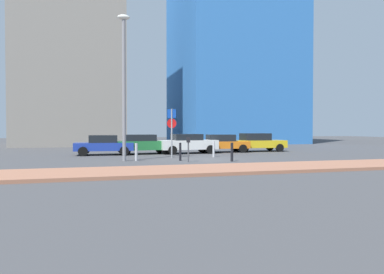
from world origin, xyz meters
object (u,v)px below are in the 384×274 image
Objects in this scene: parked_car_yellow at (257,142)px; traffic_bollard_near at (136,152)px; traffic_bollard_far at (214,149)px; traffic_bollard_edge at (180,152)px; parked_car_white at (188,143)px; parked_car_blue at (104,145)px; traffic_bollard_mid at (232,152)px; parked_car_green at (143,144)px; street_lamp at (124,77)px; parking_meter at (188,146)px; parked_car_orange at (223,143)px; parking_sign_post at (172,127)px.

traffic_bollard_near is (-10.52, -5.96, -0.26)m from parked_car_yellow.
traffic_bollard_edge is at bearing -143.25° from traffic_bollard_far.
parked_car_white is 6.82m from traffic_bollard_near.
traffic_bollard_mid is at bearing -45.85° from parked_car_blue.
traffic_bollard_mid is (5.17, -1.84, 0.03)m from traffic_bollard_near.
street_lamp reaches higher than parked_car_green.
parked_car_yellow reaches higher than traffic_bollard_mid.
parking_meter is at bearing -104.40° from parked_car_white.
traffic_bollard_near is at bearing -142.18° from parked_car_orange.
traffic_bollard_edge is (-2.74, -2.04, -0.01)m from traffic_bollard_far.
traffic_bollard_far is at bearing -3.20° from parking_sign_post.
street_lamp is at bearing 168.51° from traffic_bollard_edge.
parking_meter is 1.29× the size of traffic_bollard_mid.
parking_sign_post reaches higher than parked_car_orange.
traffic_bollard_edge is (1.38, -6.11, -0.24)m from parked_car_green.
parking_meter is 0.16× the size of street_lamp.
traffic_bollard_near is at bearing -101.14° from parked_car_green.
parking_meter is 1.35× the size of traffic_bollard_near.
parked_car_yellow is at bearing 29.54° from traffic_bollard_near.
parking_sign_post is 4.59m from traffic_bollard_mid.
traffic_bollard_mid is 1.03× the size of traffic_bollard_edge.
parked_car_white is at bearing 96.01° from traffic_bollard_mid.
parked_car_orange is 3.76× the size of traffic_bollard_mid.
traffic_bollard_mid is at bearing -83.99° from parked_car_white.
traffic_bollard_far is (5.87, 1.41, -4.27)m from street_lamp.
traffic_bollard_mid is (5.85, -1.83, -4.27)m from street_lamp.
traffic_bollard_edge is (-8.07, -6.62, -0.25)m from parked_car_yellow.
parking_sign_post is 3.22m from traffic_bollard_near.
parking_meter is at bearing -130.05° from traffic_bollard_far.
traffic_bollard_mid is (2.48, -0.26, -0.36)m from parking_meter.
parked_car_orange is 3.96× the size of traffic_bollard_near.
parked_car_yellow is at bearing 43.94° from parking_meter.
parking_meter is at bearing -75.87° from traffic_bollard_edge.
parked_car_green is 8.37m from traffic_bollard_mid.
parking_sign_post is at bearing -151.39° from parked_car_yellow.
parked_car_green is at bearing 175.46° from parked_car_white.
parked_car_orange is 3.09m from parked_car_yellow.
parking_meter is (-4.76, -7.37, 0.15)m from parked_car_orange.
parked_car_blue is 6.70m from street_lamp.
parked_car_blue is 3.97× the size of traffic_bollard_edge.
parked_car_orange is (9.13, 0.56, 0.01)m from parked_car_blue.
traffic_bollard_edge is at bearing -89.12° from parking_sign_post.
parked_car_yellow is 10.44m from traffic_bollard_edge.
parked_car_green is 4.31m from parking_sign_post.
traffic_bollard_far is at bearing 36.75° from traffic_bollard_edge.
parked_car_blue is 0.91× the size of parked_car_yellow.
traffic_bollard_far is (6.87, -3.83, -0.21)m from parked_car_blue.
parked_car_orange is 6.69m from parking_sign_post.
parking_sign_post is 3.08× the size of traffic_bollard_near.
street_lamp is at bearing -107.81° from parked_car_green.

